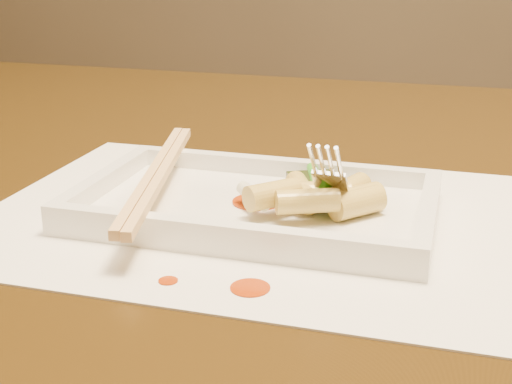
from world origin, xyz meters
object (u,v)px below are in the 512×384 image
(table, at_px, (343,282))
(placemat, at_px, (256,216))
(plate_base, at_px, (256,210))
(fork, at_px, (358,108))
(chopstick_a, at_px, (153,173))

(table, height_order, placemat, placemat)
(table, bearing_deg, plate_base, -114.58)
(plate_base, bearing_deg, fork, 14.42)
(plate_base, relative_size, chopstick_a, 1.05)
(table, relative_size, plate_base, 5.38)
(table, distance_m, chopstick_a, 0.21)
(table, xyz_separation_m, plate_base, (-0.05, -0.11, 0.11))
(fork, bearing_deg, table, 101.85)
(table, relative_size, placemat, 3.50)
(plate_base, bearing_deg, table, 65.42)
(placemat, relative_size, plate_base, 1.54)
(plate_base, xyz_separation_m, fork, (0.07, 0.02, 0.08))
(table, distance_m, fork, 0.21)
(placemat, xyz_separation_m, fork, (0.07, 0.02, 0.08))
(placemat, height_order, plate_base, plate_base)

